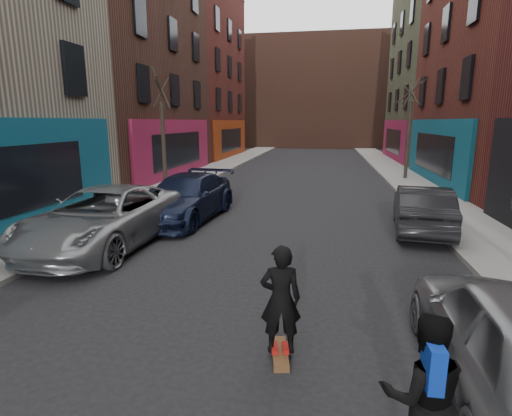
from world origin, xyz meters
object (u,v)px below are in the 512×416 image
at_px(parked_left_end, 186,197).
at_px(pedestrian, 423,396).
at_px(tree_left_far, 163,122).
at_px(parked_left_far, 105,217).
at_px(tree_right_far, 410,119).
at_px(skateboard, 280,353).
at_px(skateboarder, 281,299).
at_px(parked_right_end, 422,209).

relative_size(parked_left_end, pedestrian, 3.20).
height_order(tree_left_far, pedestrian, tree_left_far).
relative_size(tree_left_far, parked_left_far, 1.12).
bearing_deg(tree_right_far, parked_left_end, -129.54).
bearing_deg(skateboard, parked_left_far, 129.54).
distance_m(tree_right_far, skateboard, 20.19).
height_order(parked_left_end, skateboard, parked_left_end).
xyz_separation_m(tree_left_far, skateboarder, (7.24, -13.21, -2.47)).
distance_m(parked_left_far, skateboard, 7.07).
bearing_deg(parked_right_end, tree_left_far, -20.59).
height_order(parked_right_end, skateboard, parked_right_end).
relative_size(tree_left_far, tree_right_far, 0.96).
relative_size(parked_left_end, parked_right_end, 1.23).
bearing_deg(pedestrian, parked_left_end, -60.94).
xyz_separation_m(skateboarder, pedestrian, (1.55, -1.73, -0.06)).
xyz_separation_m(tree_right_far, parked_right_end, (-1.60, -11.62, -2.81)).
bearing_deg(skateboard, parked_left_end, 108.03).
height_order(parked_left_far, parked_right_end, parked_left_far).
relative_size(parked_left_end, skateboarder, 3.34).
distance_m(parked_right_end, skateboard, 8.41).
distance_m(tree_right_far, parked_left_end, 15.02).
bearing_deg(parked_left_far, skateboard, -37.73).
xyz_separation_m(parked_right_end, pedestrian, (-2.00, -9.32, 0.13)).
distance_m(tree_right_far, skateboarder, 20.06).
bearing_deg(pedestrian, parked_left_far, -44.21).
relative_size(skateboard, skateboarder, 0.49).
relative_size(tree_left_far, skateboard, 8.12).
bearing_deg(skateboarder, parked_left_end, -71.97).
bearing_deg(parked_left_far, tree_right_far, 56.60).
height_order(tree_right_far, parked_left_end, tree_right_far).
distance_m(parked_left_far, pedestrian, 9.34).
bearing_deg(tree_left_far, tree_right_far, 25.82).
xyz_separation_m(tree_left_far, parked_left_end, (3.00, -5.39, -2.60)).
distance_m(parked_left_end, skateboard, 8.93).
bearing_deg(parked_left_end, tree_right_far, 55.00).
xyz_separation_m(tree_left_far, skateboard, (7.24, -13.21, -3.33)).
distance_m(tree_right_far, parked_left_far, 18.28).
height_order(parked_left_end, parked_right_end, parked_left_end).
bearing_deg(parked_right_end, skateboard, 71.78).
xyz_separation_m(tree_left_far, pedestrian, (8.80, -14.94, -2.53)).
bearing_deg(pedestrian, tree_left_far, -61.71).
bearing_deg(parked_left_end, skateboard, -56.99).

